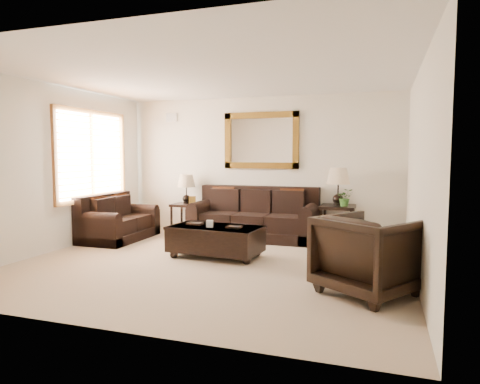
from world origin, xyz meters
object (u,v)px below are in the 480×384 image
(loveseat, at_px, (117,223))
(end_table_left, at_px, (187,195))
(coffee_table, at_px, (216,238))
(sofa, at_px, (255,220))
(end_table_right, at_px, (338,194))
(armchair, at_px, (369,251))

(loveseat, distance_m, end_table_left, 1.50)
(loveseat, distance_m, coffee_table, 2.36)
(end_table_left, relative_size, coffee_table, 0.80)
(sofa, bearing_deg, loveseat, -158.17)
(end_table_right, height_order, armchair, end_table_right)
(end_table_right, distance_m, coffee_table, 2.50)
(loveseat, height_order, coffee_table, loveseat)
(end_table_left, xyz_separation_m, armchair, (3.64, -2.91, -0.27))
(sofa, distance_m, coffee_table, 1.66)
(end_table_left, bearing_deg, sofa, -5.92)
(end_table_left, distance_m, end_table_right, 3.02)
(end_table_left, height_order, coffee_table, end_table_left)
(sofa, relative_size, armchair, 2.37)
(sofa, xyz_separation_m, coffee_table, (-0.14, -1.65, -0.05))
(end_table_right, relative_size, armchair, 1.35)
(sofa, bearing_deg, end_table_left, 174.08)
(end_table_left, bearing_deg, coffee_table, -53.23)
(end_table_left, xyz_separation_m, end_table_right, (3.01, -0.04, 0.11))
(loveseat, relative_size, end_table_left, 1.27)
(end_table_right, bearing_deg, coffee_table, -133.17)
(coffee_table, height_order, armchair, armchair)
(end_table_left, distance_m, armchair, 4.67)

